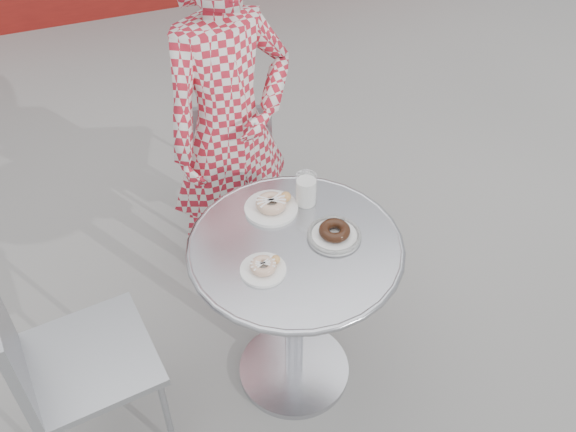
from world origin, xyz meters
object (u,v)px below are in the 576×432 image
object	(u,v)px
chair_far	(233,185)
plate_checker	(334,234)
bistro_table	(295,281)
seated_person	(230,130)
milk_cup	(306,190)
chair_left	(95,391)
plate_far	(272,205)
plate_near	(264,267)

from	to	relation	value
chair_far	plate_checker	world-z (taller)	chair_far
bistro_table	seated_person	size ratio (longest dim) A/B	0.48
milk_cup	chair_far	bearing A→B (deg)	94.88
chair_left	seated_person	bearing A→B (deg)	-55.76
seated_person	chair_far	bearing A→B (deg)	60.72
plate_far	milk_cup	xyz separation A→B (m)	(0.13, -0.01, 0.04)
chair_left	seated_person	xyz separation A→B (m)	(0.75, 0.67, 0.52)
chair_left	milk_cup	world-z (taller)	chair_left
milk_cup	chair_left	bearing A→B (deg)	-168.40
chair_left	plate_far	xyz separation A→B (m)	(0.77, 0.19, 0.51)
plate_checker	bistro_table	bearing A→B (deg)	174.99
plate_near	plate_checker	xyz separation A→B (m)	(0.28, 0.06, -0.00)
bistro_table	plate_near	size ratio (longest dim) A/B	4.99
chair_far	plate_near	xyz separation A→B (m)	(-0.19, -1.05, 0.53)
bistro_table	milk_cup	xyz separation A→B (m)	(0.12, 0.19, 0.25)
seated_person	plate_near	bearing A→B (deg)	-113.93
plate_far	plate_checker	bearing A→B (deg)	-53.96
plate_far	plate_checker	xyz separation A→B (m)	(0.15, -0.21, -0.01)
chair_left	milk_cup	bearing A→B (deg)	-85.86
bistro_table	chair_left	bearing A→B (deg)	179.49
bistro_table	plate_far	world-z (taller)	plate_far
chair_far	chair_left	size ratio (longest dim) A/B	0.90
chair_far	chair_left	distance (m)	1.28
chair_left	plate_near	size ratio (longest dim) A/B	5.96
seated_person	plate_near	xyz separation A→B (m)	(-0.11, -0.75, -0.02)
chair_left	milk_cup	size ratio (longest dim) A/B	7.28
chair_left	seated_person	distance (m)	1.14
seated_person	milk_cup	xyz separation A→B (m)	(0.14, -0.49, 0.02)
chair_far	chair_left	xyz separation A→B (m)	(-0.83, -0.97, 0.03)
plate_near	plate_checker	size ratio (longest dim) A/B	0.81
seated_person	plate_checker	world-z (taller)	seated_person
plate_far	plate_checker	world-z (taller)	plate_far
chair_left	chair_far	bearing A→B (deg)	-47.86
bistro_table	chair_left	world-z (taller)	chair_left
plate_far	seated_person	bearing A→B (deg)	91.60
chair_left	plate_checker	size ratio (longest dim) A/B	4.80
chair_far	plate_far	bearing A→B (deg)	102.84
bistro_table	seated_person	distance (m)	0.71
seated_person	plate_far	xyz separation A→B (m)	(0.01, -0.48, -0.02)
chair_far	plate_far	distance (m)	0.95
chair_left	milk_cup	xyz separation A→B (m)	(0.90, 0.18, 0.54)
chair_left	seated_person	world-z (taller)	seated_person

